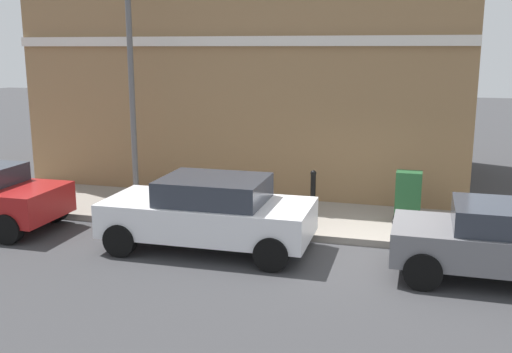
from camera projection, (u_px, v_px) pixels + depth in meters
ground at (369, 255)px, 11.45m from camera, size 80.00×80.00×0.00m
sidewalk at (134, 205)px, 14.77m from camera, size 2.75×30.00×0.15m
corner_building at (267, 58)px, 18.31m from camera, size 7.69×11.88×7.21m
car_white at (210, 212)px, 11.62m from camera, size 1.97×4.12×1.46m
utility_cabinet at (408, 199)px, 12.92m from camera, size 0.46×0.61×1.15m
bollard_near_cabinet at (313, 191)px, 13.58m from camera, size 0.14×0.14×1.04m
lamppost at (131, 74)px, 14.29m from camera, size 0.20×0.44×5.72m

